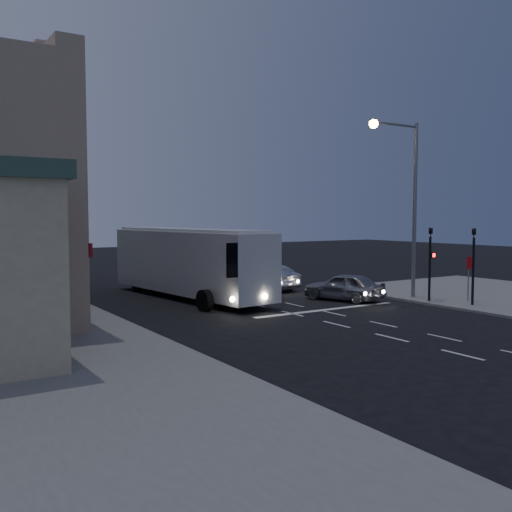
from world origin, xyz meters
TOP-DOWN VIEW (x-y plane):
  - ground at (0.00, 0.00)m, footprint 120.00×120.00m
  - road_markings at (1.29, 3.31)m, footprint 8.00×30.55m
  - tour_bus at (-1.73, 8.87)m, footprint 3.76×12.24m
  - car_suv at (4.63, 3.80)m, footprint 2.99×4.54m
  - car_sedan_a at (3.78, 9.70)m, footprint 2.06×4.51m
  - car_sedan_b at (4.51, 15.36)m, footprint 2.34×5.46m
  - traffic_signal_main at (7.60, 0.78)m, footprint 0.25×0.35m
  - traffic_signal_side at (8.30, -1.20)m, footprint 0.18×0.15m
  - regulatory_sign at (9.30, -0.24)m, footprint 0.45×0.12m
  - streetlight at (7.34, 2.20)m, footprint 3.32×0.44m
  - street_tree at (-8.21, 15.02)m, footprint 4.00×4.00m

SIDE VIEW (x-z plane):
  - ground at x=0.00m, z-range 0.00..0.00m
  - road_markings at x=1.29m, z-range 0.00..0.01m
  - car_sedan_a at x=3.78m, z-range 0.00..1.43m
  - car_suv at x=4.63m, z-range 0.00..1.44m
  - car_sedan_b at x=4.51m, z-range 0.00..1.57m
  - regulatory_sign at x=9.30m, z-range 0.50..2.70m
  - tour_bus at x=-1.73m, z-range 0.15..3.84m
  - traffic_signal_main at x=7.60m, z-range 0.37..4.47m
  - traffic_signal_side at x=8.30m, z-range 0.37..4.47m
  - street_tree at x=-8.21m, z-range 1.40..7.60m
  - streetlight at x=7.34m, z-range 1.23..10.23m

